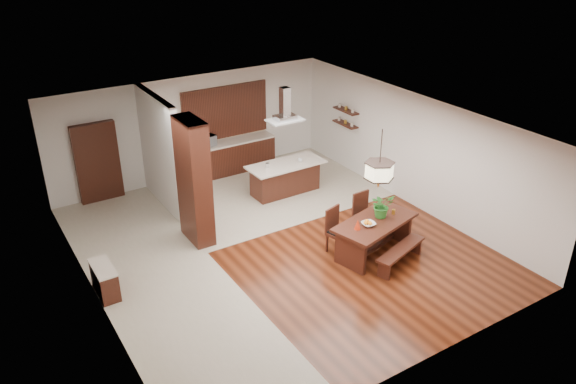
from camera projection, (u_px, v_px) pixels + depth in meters
room_shell at (276, 161)px, 11.86m from camera, size 9.00×9.04×2.92m
tile_hallway at (162, 282)px, 11.45m from camera, size 2.50×9.00×0.01m
tile_kitchen at (269, 191)px, 15.27m from camera, size 5.50×4.00×0.01m
soffit_band at (276, 124)px, 11.50m from camera, size 8.00×9.00×0.02m
partition_pier at (194, 182)px, 12.37m from camera, size 0.45×1.00×2.90m
partition_stub at (160, 152)px, 13.97m from camera, size 0.18×2.40×2.90m
hallway_console at (105, 280)px, 10.96m from camera, size 0.37×0.88×0.63m
hallway_doorway at (98, 163)px, 14.36m from camera, size 1.10×0.20×2.10m
rear_counter at (231, 156)px, 16.23m from camera, size 2.60×0.62×0.95m
kitchen_window at (225, 112)px, 15.87m from camera, size 2.60×0.08×1.50m
shelf_lower at (345, 124)px, 15.98m from camera, size 0.26×0.90×0.04m
shelf_upper at (346, 111)px, 15.80m from camera, size 0.26×0.90×0.04m
dining_table at (375, 229)px, 12.19m from camera, size 2.11×1.41×0.81m
dining_bench at (400, 257)px, 11.93m from camera, size 1.50×0.74×0.41m
dining_chair_left at (339, 231)px, 12.28m from camera, size 0.57×0.57×1.04m
dining_chair_right at (366, 216)px, 12.90m from camera, size 0.48×0.48×1.05m
pendant_lantern at (380, 159)px, 11.46m from camera, size 0.64×0.64×1.31m
foliage_plant at (382, 205)px, 12.15m from camera, size 0.55×0.50×0.55m
fruit_bowl at (368, 224)px, 11.90m from camera, size 0.32×0.32×0.07m
napkin_cone at (358, 224)px, 11.74m from camera, size 0.15×0.15×0.22m
gold_ornament at (393, 212)px, 12.36m from camera, size 0.09×0.09×0.11m
kitchen_island at (285, 177)px, 15.00m from camera, size 2.08×0.93×0.86m
range_hood at (285, 104)px, 14.11m from camera, size 0.90×0.55×0.87m
island_cup at (300, 160)px, 14.87m from camera, size 0.15×0.15×0.10m
microwave at (205, 141)px, 15.56m from camera, size 0.64×0.51×0.31m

